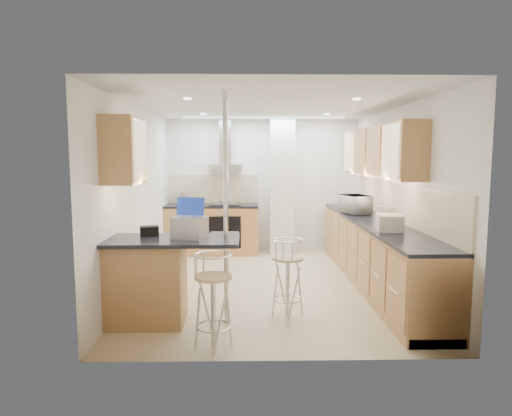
{
  "coord_description": "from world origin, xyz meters",
  "views": [
    {
      "loc": [
        -0.31,
        -6.29,
        1.83
      ],
      "look_at": [
        -0.17,
        0.2,
        1.08
      ],
      "focal_mm": 32.0,
      "sensor_mm": 36.0,
      "label": 1
    }
  ],
  "objects_px": {
    "microwave": "(355,204)",
    "laptop": "(190,228)",
    "bar_stool_near": "(213,301)",
    "bread_bin": "(389,223)",
    "bar_stool_end": "(288,278)"
  },
  "relations": [
    {
      "from": "microwave",
      "to": "laptop",
      "type": "xyz_separation_m",
      "value": [
        -2.31,
        -2.18,
        -0.01
      ]
    },
    {
      "from": "laptop",
      "to": "bar_stool_near",
      "type": "distance_m",
      "value": 0.94
    },
    {
      "from": "laptop",
      "to": "bar_stool_near",
      "type": "bearing_deg",
      "value": -46.95
    },
    {
      "from": "bar_stool_near",
      "to": "bread_bin",
      "type": "height_order",
      "value": "bread_bin"
    },
    {
      "from": "bar_stool_near",
      "to": "bar_stool_end",
      "type": "height_order",
      "value": "bar_stool_near"
    },
    {
      "from": "laptop",
      "to": "bread_bin",
      "type": "bearing_deg",
      "value": 32.81
    },
    {
      "from": "laptop",
      "to": "bread_bin",
      "type": "distance_m",
      "value": 2.42
    },
    {
      "from": "laptop",
      "to": "bar_stool_end",
      "type": "height_order",
      "value": "laptop"
    },
    {
      "from": "microwave",
      "to": "bar_stool_near",
      "type": "distance_m",
      "value": 3.54
    },
    {
      "from": "laptop",
      "to": "bread_bin",
      "type": "xyz_separation_m",
      "value": [
        2.35,
        0.58,
        -0.04
      ]
    },
    {
      "from": "bread_bin",
      "to": "bar_stool_near",
      "type": "bearing_deg",
      "value": -140.1
    },
    {
      "from": "bar_stool_end",
      "to": "bread_bin",
      "type": "height_order",
      "value": "bread_bin"
    },
    {
      "from": "bar_stool_near",
      "to": "bread_bin",
      "type": "relative_size",
      "value": 2.51
    },
    {
      "from": "laptop",
      "to": "bar_stool_end",
      "type": "distance_m",
      "value": 1.25
    },
    {
      "from": "laptop",
      "to": "bread_bin",
      "type": "height_order",
      "value": "laptop"
    }
  ]
}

